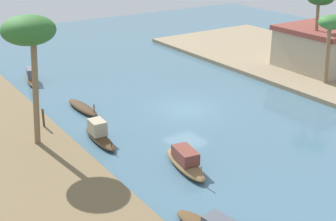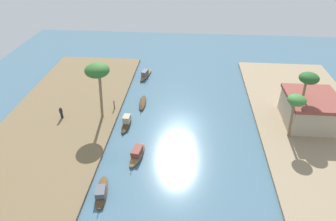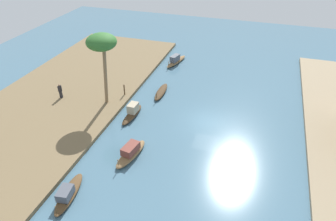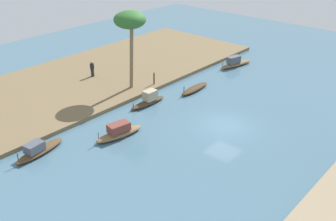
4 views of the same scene
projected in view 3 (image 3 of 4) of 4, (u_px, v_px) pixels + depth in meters
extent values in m
plane|color=#476B7F|center=(208.00, 122.00, 30.23)|extent=(69.03, 69.03, 0.00)
cube|color=brown|center=(65.00, 95.00, 34.28)|extent=(37.11, 14.24, 0.35)
ellipsoid|color=brown|center=(69.00, 194.00, 22.30)|extent=(4.20, 1.63, 0.40)
cube|color=#4C515B|center=(65.00, 193.00, 21.69)|extent=(1.42, 1.05, 0.62)
cylinder|color=brown|center=(56.00, 209.00, 20.56)|extent=(0.07, 0.07, 0.60)
ellipsoid|color=brown|center=(131.00, 154.00, 25.89)|extent=(4.12, 1.73, 0.48)
cube|color=brown|center=(131.00, 149.00, 25.60)|extent=(1.79, 1.16, 0.65)
cylinder|color=brown|center=(118.00, 162.00, 24.32)|extent=(0.07, 0.07, 0.58)
ellipsoid|color=#47331E|center=(161.00, 92.00, 34.82)|extent=(4.01, 1.08, 0.43)
cylinder|color=#47331E|center=(156.00, 96.00, 33.14)|extent=(0.07, 0.07, 0.61)
ellipsoid|color=brown|center=(176.00, 61.00, 41.79)|extent=(4.63, 1.89, 0.46)
cube|color=#4C515B|center=(175.00, 58.00, 41.19)|extent=(1.67, 1.07, 0.76)
cylinder|color=brown|center=(169.00, 63.00, 40.08)|extent=(0.07, 0.07, 0.60)
ellipsoid|color=#47331E|center=(132.00, 115.00, 30.95)|extent=(3.89, 1.07, 0.39)
cube|color=tan|center=(133.00, 108.00, 30.85)|extent=(1.21, 0.88, 0.88)
cylinder|color=#47331E|center=(124.00, 121.00, 29.43)|extent=(0.07, 0.07, 0.35)
cylinder|color=#232328|center=(61.00, 94.00, 33.30)|extent=(0.40, 0.40, 0.78)
cube|color=#232328|center=(60.00, 88.00, 32.93)|extent=(0.41, 0.28, 0.61)
sphere|color=#9E7556|center=(59.00, 85.00, 32.71)|extent=(0.21, 0.21, 0.21)
cylinder|color=#4C3823|center=(124.00, 90.00, 33.72)|extent=(0.14, 0.14, 1.19)
cylinder|color=#7F6647|center=(105.00, 76.00, 31.05)|extent=(0.33, 0.73, 5.99)
ellipsoid|color=#2D6628|center=(101.00, 42.00, 29.13)|extent=(2.91, 2.91, 1.60)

